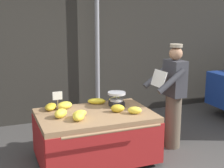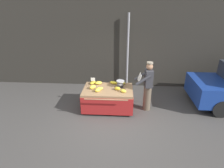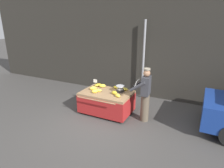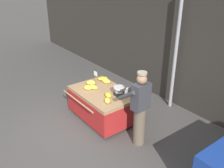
{
  "view_description": "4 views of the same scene",
  "coord_description": "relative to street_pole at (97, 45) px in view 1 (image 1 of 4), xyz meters",
  "views": [
    {
      "loc": [
        -1.64,
        -3.36,
        2.2
      ],
      "look_at": [
        0.06,
        1.04,
        1.14
      ],
      "focal_mm": 51.34,
      "sensor_mm": 36.0,
      "label": 1
    },
    {
      "loc": [
        0.26,
        -4.86,
        3.46
      ],
      "look_at": [
        -0.11,
        0.98,
        0.91
      ],
      "focal_mm": 30.25,
      "sensor_mm": 36.0,
      "label": 2
    },
    {
      "loc": [
        2.57,
        -4.38,
        3.03
      ],
      "look_at": [
        -0.09,
        1.02,
        1.03
      ],
      "focal_mm": 30.47,
      "sensor_mm": 36.0,
      "label": 3
    },
    {
      "loc": [
        4.32,
        -2.26,
        3.55
      ],
      "look_at": [
        0.16,
        0.9,
        1.12
      ],
      "focal_mm": 39.74,
      "sensor_mm": 36.0,
      "label": 4
    }
  ],
  "objects": [
    {
      "name": "back_wall",
      "position": [
        -0.42,
        0.32,
        0.56
      ],
      "size": [
        16.0,
        0.24,
        4.21
      ],
      "primitive_type": "cube",
      "color": "#2D2B26",
      "rests_on": "ground"
    },
    {
      "name": "banana_bunch_8",
      "position": [
        -1.04,
        -1.49,
        -0.74
      ],
      "size": [
        0.29,
        0.24,
        0.11
      ],
      "primitive_type": "ellipsoid",
      "rotation": [
        0.0,
        0.0,
        1.9
      ],
      "color": "yellow",
      "rests_on": "banana_cart"
    },
    {
      "name": "banana_bunch_7",
      "position": [
        -0.34,
        -1.93,
        -0.74
      ],
      "size": [
        0.24,
        0.2,
        0.12
      ],
      "primitive_type": "ellipsoid",
      "rotation": [
        0.0,
        0.0,
        1.26
      ],
      "color": "gold",
      "rests_on": "banana_cart"
    },
    {
      "name": "banana_cart",
      "position": [
        -0.66,
        -1.86,
        -1.0
      ],
      "size": [
        1.7,
        1.33,
        0.75
      ],
      "color": "#93704C",
      "rests_on": "ground"
    },
    {
      "name": "banana_bunch_3",
      "position": [
        -0.98,
        -2.09,
        -0.74
      ],
      "size": [
        0.25,
        0.27,
        0.12
      ],
      "primitive_type": "ellipsoid",
      "rotation": [
        0.0,
        0.0,
        2.54
      ],
      "color": "yellow",
      "rests_on": "banana_cart"
    },
    {
      "name": "banana_bunch_1",
      "position": [
        -0.14,
        -2.1,
        -0.74
      ],
      "size": [
        0.24,
        0.21,
        0.11
      ],
      "primitive_type": "ellipsoid",
      "rotation": [
        0.0,
        0.0,
        1.07
      ],
      "color": "yellow",
      "rests_on": "banana_cart"
    },
    {
      "name": "vendor_person",
      "position": [
        0.66,
        -1.85,
        -0.67
      ],
      "size": [
        0.6,
        0.54,
        1.71
      ],
      "color": "brown",
      "rests_on": "ground"
    },
    {
      "name": "banana_bunch_6",
      "position": [
        -1.18,
        -1.88,
        -0.74
      ],
      "size": [
        0.27,
        0.28,
        0.13
      ],
      "primitive_type": "ellipsoid",
      "rotation": [
        0.0,
        0.0,
        2.43
      ],
      "color": "yellow",
      "rests_on": "banana_cart"
    },
    {
      "name": "street_pole",
      "position": [
        0.0,
        0.0,
        0.0
      ],
      "size": [
        0.09,
        0.09,
        3.1
      ],
      "primitive_type": "cylinder",
      "color": "gray",
      "rests_on": "ground"
    },
    {
      "name": "banana_bunch_0",
      "position": [
        -1.24,
        -1.45,
        -0.75
      ],
      "size": [
        0.26,
        0.33,
        0.09
      ],
      "primitive_type": "ellipsoid",
      "rotation": [
        0.0,
        0.0,
        2.72
      ],
      "color": "gold",
      "rests_on": "banana_cart"
    },
    {
      "name": "price_sign",
      "position": [
        -1.19,
        -1.72,
        -0.55
      ],
      "size": [
        0.14,
        0.01,
        0.34
      ],
      "color": "#997A51",
      "rests_on": "banana_cart"
    },
    {
      "name": "weighing_scale",
      "position": [
        -0.25,
        -1.67,
        -0.68
      ],
      "size": [
        0.28,
        0.28,
        0.23
      ],
      "color": "black",
      "rests_on": "banana_cart"
    },
    {
      "name": "banana_bunch_5",
      "position": [
        -0.19,
        -1.46,
        -0.75
      ],
      "size": [
        0.26,
        0.21,
        0.1
      ],
      "primitive_type": "ellipsoid",
      "rotation": [
        0.0,
        0.0,
        1.77
      ],
      "color": "yellow",
      "rests_on": "banana_cart"
    },
    {
      "name": "banana_bunch_4",
      "position": [
        -0.49,
        -1.42,
        -0.75
      ],
      "size": [
        0.32,
        0.22,
        0.1
      ],
      "primitive_type": "ellipsoid",
      "rotation": [
        0.0,
        0.0,
        1.21
      ],
      "color": "yellow",
      "rests_on": "banana_cart"
    },
    {
      "name": "banana_bunch_2",
      "position": [
        -0.93,
        -1.96,
        -0.75
      ],
      "size": [
        0.25,
        0.19,
        0.1
      ],
      "primitive_type": "ellipsoid",
      "rotation": [
        0.0,
        0.0,
        1.94
      ],
      "color": "yellow",
      "rests_on": "banana_cart"
    }
  ]
}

